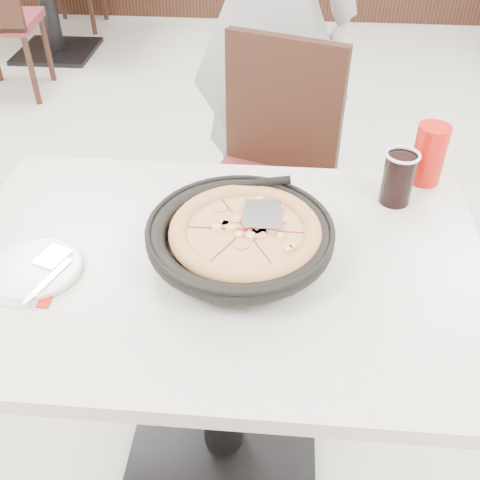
# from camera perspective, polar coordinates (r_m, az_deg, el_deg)

# --- Properties ---
(floor) EXTENTS (7.00, 7.00, 0.00)m
(floor) POSITION_cam_1_polar(r_m,az_deg,el_deg) (2.13, 4.83, -8.71)
(floor) COLOR #B6B6B1
(floor) RESTS_ON ground
(main_table) EXTENTS (1.29, 0.94, 0.75)m
(main_table) POSITION_cam_1_polar(r_m,az_deg,el_deg) (1.53, -1.87, -12.58)
(main_table) COLOR beige
(main_table) RESTS_ON floor
(chair_far) EXTENTS (0.54, 0.54, 0.95)m
(chair_far) POSITION_cam_1_polar(r_m,az_deg,el_deg) (1.95, 2.09, 4.95)
(chair_far) COLOR black
(chair_far) RESTS_ON floor
(trivet) EXTENTS (0.14, 0.14, 0.04)m
(trivet) POSITION_cam_1_polar(r_m,az_deg,el_deg) (1.26, 0.28, -0.55)
(trivet) COLOR black
(trivet) RESTS_ON main_table
(pizza_pan) EXTENTS (0.41, 0.41, 0.01)m
(pizza_pan) POSITION_cam_1_polar(r_m,az_deg,el_deg) (1.23, -0.00, -0.29)
(pizza_pan) COLOR black
(pizza_pan) RESTS_ON trivet
(pizza) EXTENTS (0.32, 0.32, 0.02)m
(pizza) POSITION_cam_1_polar(r_m,az_deg,el_deg) (1.21, 0.54, 0.25)
(pizza) COLOR tan
(pizza) RESTS_ON pizza_pan
(pizza_server) EXTENTS (0.09, 0.11, 0.00)m
(pizza_server) POSITION_cam_1_polar(r_m,az_deg,el_deg) (1.23, 2.31, 2.72)
(pizza_server) COLOR silver
(pizza_server) RESTS_ON pizza
(napkin) EXTENTS (0.16, 0.16, 0.00)m
(napkin) POSITION_cam_1_polar(r_m,az_deg,el_deg) (1.29, -21.44, -3.75)
(napkin) COLOR white
(napkin) RESTS_ON main_table
(side_plate) EXTENTS (0.22, 0.22, 0.01)m
(side_plate) POSITION_cam_1_polar(r_m,az_deg,el_deg) (1.30, -20.08, -2.66)
(side_plate) COLOR white
(side_plate) RESTS_ON napkin
(fork) EXTENTS (0.06, 0.14, 0.00)m
(fork) POSITION_cam_1_polar(r_m,az_deg,el_deg) (1.24, -18.99, -3.97)
(fork) COLOR silver
(fork) RESTS_ON side_plate
(cola_glass) EXTENTS (0.09, 0.09, 0.13)m
(cola_glass) POSITION_cam_1_polar(r_m,az_deg,el_deg) (1.44, 15.75, 5.95)
(cola_glass) COLOR black
(cola_glass) RESTS_ON main_table
(red_cup) EXTENTS (0.09, 0.09, 0.16)m
(red_cup) POSITION_cam_1_polar(r_m,az_deg,el_deg) (1.54, 18.65, 8.25)
(red_cup) COLOR red
(red_cup) RESTS_ON main_table
(diner_person) EXTENTS (0.73, 0.55, 1.83)m
(diner_person) POSITION_cam_1_polar(r_m,az_deg,el_deg) (2.27, 3.04, 22.40)
(diner_person) COLOR #A5A5A9
(diner_person) RESTS_ON floor
(bg_table_left) EXTENTS (1.23, 0.85, 0.75)m
(bg_table_left) POSITION_cam_1_polar(r_m,az_deg,el_deg) (4.52, -19.03, 22.00)
(bg_table_left) COLOR beige
(bg_table_left) RESTS_ON floor
(bg_chair_left_near) EXTENTS (0.45, 0.45, 0.95)m
(bg_chair_left_near) POSITION_cam_1_polar(r_m,az_deg,el_deg) (3.91, -23.18, 20.09)
(bg_chair_left_near) COLOR black
(bg_chair_left_near) RESTS_ON floor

